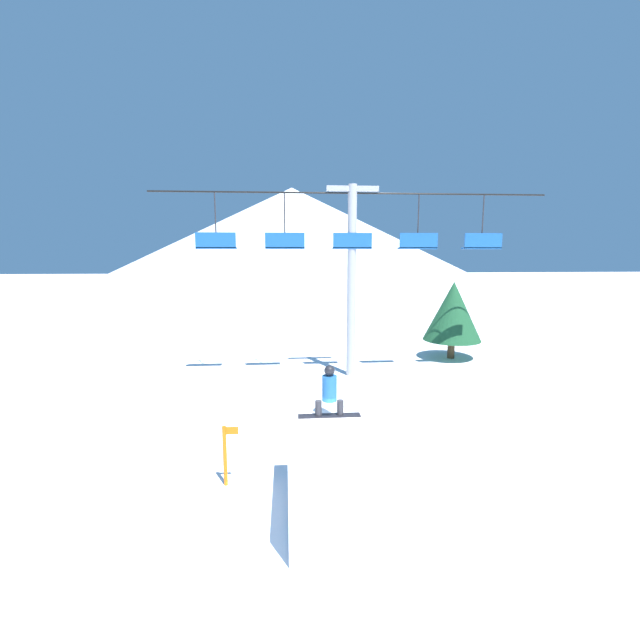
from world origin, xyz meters
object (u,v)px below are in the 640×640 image
(trail_marker, at_px, (225,454))
(snowboarder, at_px, (329,391))
(pine_tree_near, at_px, (453,311))
(snow_ramp, at_px, (335,474))

(trail_marker, bearing_deg, snowboarder, -11.03)
(snowboarder, bearing_deg, pine_tree_near, 57.93)
(snow_ramp, distance_m, snowboarder, 1.90)
(pine_tree_near, bearing_deg, snow_ramp, -120.12)
(snowboarder, height_order, pine_tree_near, pine_tree_near)
(pine_tree_near, xyz_separation_m, trail_marker, (-10.82, -12.57, -1.83))
(pine_tree_near, bearing_deg, snowboarder, -122.07)
(snowboarder, bearing_deg, trail_marker, 168.97)
(snowboarder, xyz_separation_m, pine_tree_near, (8.20, 13.08, 0.05))
(snowboarder, bearing_deg, snow_ramp, -87.35)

